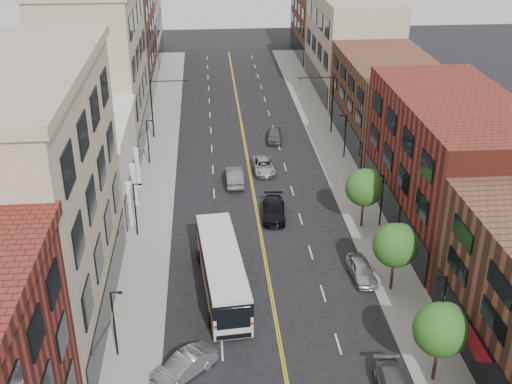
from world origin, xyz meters
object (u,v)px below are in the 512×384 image
object	(u,v)px
city_bus	(222,269)
car_lane_a	(274,210)
car_lane_b	(263,166)
car_lane_c	(274,135)
car_parked_far	(361,270)
car_angle_b	(184,366)
car_lane_behind	(234,177)

from	to	relation	value
city_bus	car_lane_a	bearing A→B (deg)	60.38
car_lane_b	car_lane_c	xyz separation A→B (m)	(2.15, 8.85, 0.05)
city_bus	car_parked_far	distance (m)	11.20
car_angle_b	car_lane_b	bearing A→B (deg)	123.45
car_parked_far	car_lane_behind	bearing A→B (deg)	112.81
car_angle_b	car_lane_b	xyz separation A→B (m)	(7.99, 31.21, -0.07)
car_angle_b	car_lane_a	xyz separation A→B (m)	(7.99, 20.74, 0.01)
city_bus	car_lane_behind	world-z (taller)	city_bus
city_bus	car_lane_behind	bearing A→B (deg)	79.23
car_lane_behind	car_lane_a	distance (m)	8.33
car_lane_b	car_parked_far	bearing A→B (deg)	-76.58
car_angle_b	car_lane_b	world-z (taller)	car_angle_b
car_lane_behind	car_lane_c	world-z (taller)	car_lane_behind
car_lane_a	car_lane_b	distance (m)	10.47
car_lane_b	car_angle_b	bearing A→B (deg)	-106.52
car_lane_behind	car_lane_a	bearing A→B (deg)	113.14
car_angle_b	car_lane_c	distance (m)	41.33
car_parked_far	car_lane_behind	xyz separation A→B (m)	(-9.20, 18.31, 0.07)
car_lane_a	car_lane_c	bearing A→B (deg)	88.85
car_angle_b	car_lane_b	size ratio (longest dim) A/B	0.93
car_lane_a	car_lane_c	distance (m)	19.45
car_lane_b	car_lane_c	bearing A→B (deg)	74.20
car_lane_c	car_parked_far	bearing A→B (deg)	-75.87
car_parked_far	car_lane_a	world-z (taller)	car_lane_a
car_angle_b	car_parked_far	bearing A→B (deg)	83.77
car_angle_b	car_lane_c	world-z (taller)	car_angle_b
city_bus	car_lane_c	world-z (taller)	city_bus
city_bus	car_angle_b	world-z (taller)	city_bus
city_bus	car_lane_c	size ratio (longest dim) A/B	3.05
car_lane_b	car_lane_c	size ratio (longest dim) A/B	1.14
car_angle_b	car_lane_a	world-z (taller)	car_lane_a
city_bus	car_parked_far	world-z (taller)	city_bus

